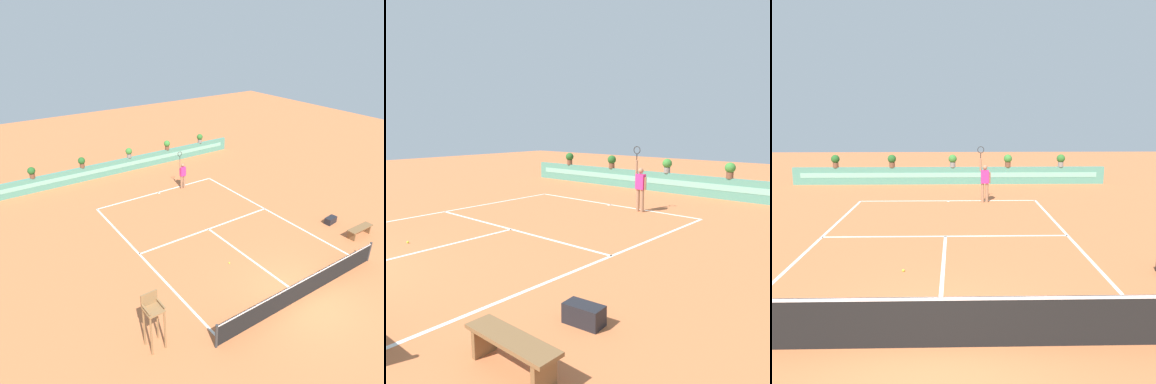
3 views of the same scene
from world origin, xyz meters
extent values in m
plane|color=#C66B3D|center=(0.00, 6.00, 0.00)|extent=(60.00, 60.00, 0.00)
cube|color=white|center=(0.00, 11.89, 0.00)|extent=(8.22, 0.10, 0.01)
cube|color=white|center=(0.00, 6.40, 0.00)|extent=(8.22, 0.10, 0.01)
cube|color=white|center=(0.00, 3.20, 0.00)|extent=(0.10, 6.40, 0.01)
cube|color=white|center=(-4.11, 5.95, 0.00)|extent=(0.10, 11.89, 0.01)
cube|color=white|center=(4.11, 5.95, 0.00)|extent=(0.10, 11.89, 0.01)
cube|color=white|center=(0.00, 11.79, 0.00)|extent=(0.10, 0.20, 0.01)
cube|color=black|center=(0.00, 0.00, 0.47)|extent=(8.82, 0.02, 0.95)
cube|color=white|center=(0.00, 0.00, 0.92)|extent=(8.82, 0.03, 0.06)
cube|color=#4C8E7A|center=(0.00, 16.39, 0.50)|extent=(18.00, 0.20, 1.00)
cube|color=#7ABCA8|center=(0.00, 16.29, 0.55)|extent=(17.10, 0.01, 0.28)
cylinder|color=#9E7051|center=(1.79, 11.54, 0.45)|extent=(0.14, 0.14, 0.90)
cylinder|color=#9E7051|center=(1.59, 11.54, 0.45)|extent=(0.14, 0.14, 0.90)
cube|color=#E52D84|center=(1.69, 11.54, 1.20)|extent=(0.36, 0.22, 0.60)
sphere|color=#9E7051|center=(1.69, 11.54, 1.63)|extent=(0.22, 0.22, 0.22)
cylinder|color=#9E7051|center=(1.49, 11.54, 1.75)|extent=(0.09, 0.09, 0.55)
cylinder|color=black|center=(1.49, 11.54, 2.17)|extent=(0.04, 0.04, 0.24)
torus|color=#262626|center=(1.49, 11.54, 2.43)|extent=(0.31, 0.03, 0.31)
cylinder|color=#9E7051|center=(1.91, 11.54, 1.15)|extent=(0.09, 0.09, 0.50)
sphere|color=#CCE033|center=(-1.02, 3.41, 0.03)|extent=(0.07, 0.07, 0.07)
cylinder|color=gray|center=(6.46, 16.39, 1.14)|extent=(0.32, 0.32, 0.28)
sphere|color=#2D6B28|center=(6.46, 16.39, 1.48)|extent=(0.48, 0.48, 0.48)
cylinder|color=brown|center=(3.38, 16.39, 1.14)|extent=(0.32, 0.32, 0.28)
sphere|color=#387F33|center=(3.38, 16.39, 1.48)|extent=(0.48, 0.48, 0.48)
cylinder|color=brown|center=(-3.30, 16.39, 1.14)|extent=(0.32, 0.32, 0.28)
sphere|color=#235B23|center=(-3.30, 16.39, 1.48)|extent=(0.48, 0.48, 0.48)
cylinder|color=brown|center=(-6.53, 16.39, 1.14)|extent=(0.32, 0.32, 0.28)
sphere|color=#235B23|center=(-6.53, 16.39, 1.48)|extent=(0.48, 0.48, 0.48)
cylinder|color=gray|center=(0.19, 16.39, 1.14)|extent=(0.32, 0.32, 0.28)
sphere|color=#387F33|center=(0.19, 16.39, 1.48)|extent=(0.48, 0.48, 0.48)
camera|label=1|loc=(-10.19, -7.06, 10.18)|focal=34.40mm
camera|label=2|loc=(10.03, -1.67, 3.37)|focal=37.12mm
camera|label=3|loc=(0.33, -6.28, 4.03)|focal=36.97mm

